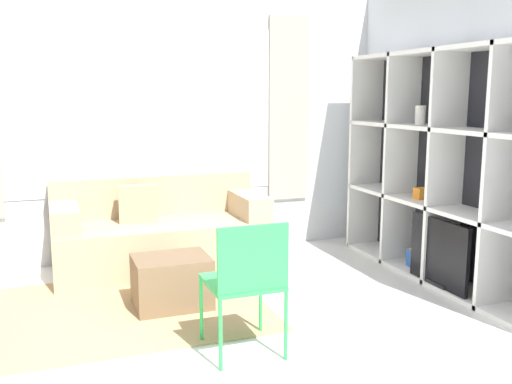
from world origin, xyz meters
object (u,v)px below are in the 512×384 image
couch_main (160,235)px  folding_chair (247,276)px  ottoman (172,282)px  shelving_unit (449,172)px

couch_main → folding_chair: (0.15, -1.99, 0.20)m
ottoman → folding_chair: bearing=-75.0°
couch_main → folding_chair: folding_chair is taller
shelving_unit → couch_main: (-2.24, 1.23, -0.64)m
ottoman → folding_chair: (0.26, -0.98, 0.32)m
shelving_unit → ottoman: bearing=174.7°
shelving_unit → folding_chair: (-2.08, -0.76, -0.44)m
shelving_unit → couch_main: bearing=151.3°
shelving_unit → folding_chair: shelving_unit is taller
folding_chair → ottoman: bearing=-75.0°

